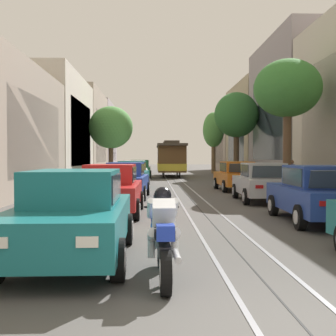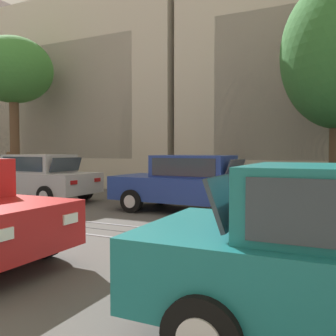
{
  "view_description": "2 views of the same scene",
  "coord_description": "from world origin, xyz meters",
  "px_view_note": "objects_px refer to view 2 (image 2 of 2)",
  "views": [
    {
      "loc": [
        -1.6,
        -3.95,
        1.81
      ],
      "look_at": [
        -0.7,
        22.9,
        1.14
      ],
      "focal_mm": 45.86,
      "sensor_mm": 36.0,
      "label": 1
    },
    {
      "loc": [
        -6.41,
        3.97,
        1.7
      ],
      "look_at": [
        2.76,
        8.39,
        1.22
      ],
      "focal_mm": 38.84,
      "sensor_mm": 36.0,
      "label": 2
    }
  ],
  "objects_px": {
    "parked_car_blue_second_right": "(190,183)",
    "parked_car_silver_mid_right": "(38,177)",
    "pedestrian_on_left_pavement": "(9,167)",
    "street_tree_kerb_right_second": "(13,72)"
  },
  "relations": [
    {
      "from": "parked_car_blue_second_right",
      "to": "parked_car_silver_mid_right",
      "type": "distance_m",
      "value": 5.58
    },
    {
      "from": "parked_car_blue_second_right",
      "to": "street_tree_kerb_right_second",
      "type": "bearing_deg",
      "value": 77.62
    },
    {
      "from": "street_tree_kerb_right_second",
      "to": "parked_car_blue_second_right",
      "type": "bearing_deg",
      "value": -102.38
    },
    {
      "from": "pedestrian_on_left_pavement",
      "to": "parked_car_blue_second_right",
      "type": "bearing_deg",
      "value": -104.3
    },
    {
      "from": "parked_car_blue_second_right",
      "to": "parked_car_silver_mid_right",
      "type": "xyz_separation_m",
      "value": [
        -0.12,
        5.58,
        0.0
      ]
    },
    {
      "from": "parked_car_silver_mid_right",
      "to": "pedestrian_on_left_pavement",
      "type": "distance_m",
      "value": 5.3
    },
    {
      "from": "parked_car_blue_second_right",
      "to": "parked_car_silver_mid_right",
      "type": "bearing_deg",
      "value": 91.22
    },
    {
      "from": "street_tree_kerb_right_second",
      "to": "pedestrian_on_left_pavement",
      "type": "xyz_separation_m",
      "value": [
        0.6,
        1.1,
        -4.17
      ]
    },
    {
      "from": "parked_car_silver_mid_right",
      "to": "parked_car_blue_second_right",
      "type": "bearing_deg",
      "value": -88.78
    },
    {
      "from": "parked_car_blue_second_right",
      "to": "pedestrian_on_left_pavement",
      "type": "xyz_separation_m",
      "value": [
        2.58,
        10.14,
        0.14
      ]
    }
  ]
}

